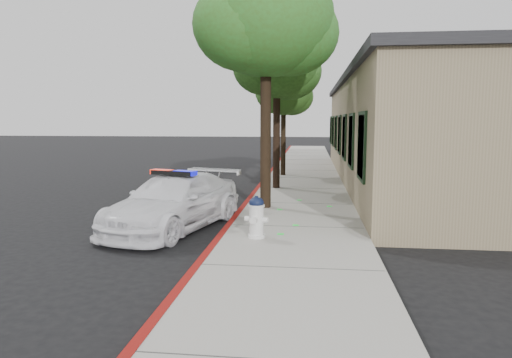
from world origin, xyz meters
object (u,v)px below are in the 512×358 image
object	(u,v)px
street_tree_mid	(277,66)
street_tree_far	(284,93)
fire_hydrant	(256,217)
police_car	(174,202)
clapboard_building	(429,131)
street_tree_near	(266,24)

from	to	relation	value
street_tree_mid	street_tree_far	world-z (taller)	street_tree_mid
fire_hydrant	street_tree_mid	distance (m)	8.18
street_tree_far	police_car	bearing A→B (deg)	-101.65
fire_hydrant	street_tree_mid	xyz separation A→B (m)	(-0.11, 7.20, 3.87)
clapboard_building	street_tree_near	distance (m)	9.49
police_car	street_tree_near	distance (m)	5.37
clapboard_building	street_tree_far	bearing A→B (deg)	170.86
clapboard_building	street_tree_near	size ratio (longest dim) A/B	3.13
clapboard_building	street_tree_mid	distance (m)	7.03
police_car	clapboard_building	bearing A→B (deg)	63.86
clapboard_building	street_tree_near	world-z (taller)	street_tree_near
fire_hydrant	street_tree_mid	bearing A→B (deg)	102.29
street_tree_near	street_tree_far	xyz separation A→B (m)	(0.06, 7.68, -1.39)
street_tree_mid	street_tree_far	size ratio (longest dim) A/B	1.20
street_tree_mid	street_tree_far	distance (m)	3.92
fire_hydrant	clapboard_building	bearing A→B (deg)	71.35
street_tree_near	street_tree_mid	distance (m)	3.88
clapboard_building	police_car	xyz separation A→B (m)	(-7.96, -8.93, -1.48)
fire_hydrant	street_tree_mid	world-z (taller)	street_tree_mid
street_tree_mid	clapboard_building	bearing A→B (deg)	25.97
street_tree_mid	police_car	bearing A→B (deg)	-108.35
police_car	street_tree_near	size ratio (longest dim) A/B	0.71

